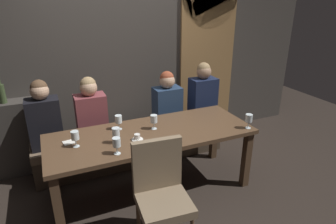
{
  "coord_description": "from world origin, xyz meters",
  "views": [
    {
      "loc": [
        -0.96,
        -2.64,
        2.11
      ],
      "look_at": [
        0.3,
        0.24,
        0.84
      ],
      "focal_mm": 30.97,
      "sensor_mm": 36.0,
      "label": 1
    }
  ],
  "objects_px": {
    "diner_redhead": "(44,116)",
    "wine_bottle_pale_label": "(2,93)",
    "diner_bearded": "(91,111)",
    "wine_glass_near_left": "(118,120)",
    "espresso_cup": "(137,138)",
    "wine_glass_end_left": "(117,143)",
    "dining_table": "(152,140)",
    "wine_glass_near_right": "(249,119)",
    "chair_near_side": "(161,189)",
    "wine_glass_far_left": "(116,132)",
    "diner_far_end": "(167,100)",
    "banquette_bench": "(134,146)",
    "diner_near_end": "(203,93)",
    "wine_glass_end_right": "(75,136)"
  },
  "relations": [
    {
      "from": "diner_redhead",
      "to": "wine_bottle_pale_label",
      "type": "height_order",
      "value": "wine_bottle_pale_label"
    },
    {
      "from": "diner_bearded",
      "to": "wine_glass_near_left",
      "type": "relative_size",
      "value": 4.79
    },
    {
      "from": "espresso_cup",
      "to": "wine_glass_end_left",
      "type": "bearing_deg",
      "value": -143.39
    },
    {
      "from": "dining_table",
      "to": "wine_glass_near_right",
      "type": "relative_size",
      "value": 13.41
    },
    {
      "from": "chair_near_side",
      "to": "diner_redhead",
      "type": "relative_size",
      "value": 1.21
    },
    {
      "from": "wine_glass_near_left",
      "to": "wine_glass_far_left",
      "type": "height_order",
      "value": "same"
    },
    {
      "from": "diner_far_end",
      "to": "diner_bearded",
      "type": "bearing_deg",
      "value": -179.81
    },
    {
      "from": "banquette_bench",
      "to": "diner_redhead",
      "type": "xyz_separation_m",
      "value": [
        -1.04,
        -0.0,
        0.6
      ]
    },
    {
      "from": "dining_table",
      "to": "wine_glass_near_left",
      "type": "xyz_separation_m",
      "value": [
        -0.3,
        0.22,
        0.2
      ]
    },
    {
      "from": "banquette_bench",
      "to": "diner_near_end",
      "type": "relative_size",
      "value": 3.05
    },
    {
      "from": "diner_near_end",
      "to": "wine_glass_near_left",
      "type": "relative_size",
      "value": 5.0
    },
    {
      "from": "dining_table",
      "to": "wine_glass_end_right",
      "type": "xyz_separation_m",
      "value": [
        -0.78,
        -0.0,
        0.2
      ]
    },
    {
      "from": "banquette_bench",
      "to": "wine_glass_end_left",
      "type": "distance_m",
      "value": 1.26
    },
    {
      "from": "wine_glass_far_left",
      "to": "espresso_cup",
      "type": "height_order",
      "value": "wine_glass_far_left"
    },
    {
      "from": "wine_bottle_pale_label",
      "to": "wine_glass_far_left",
      "type": "height_order",
      "value": "wine_bottle_pale_label"
    },
    {
      "from": "wine_glass_end_left",
      "to": "espresso_cup",
      "type": "relative_size",
      "value": 1.37
    },
    {
      "from": "espresso_cup",
      "to": "wine_glass_end_right",
      "type": "bearing_deg",
      "value": 170.18
    },
    {
      "from": "espresso_cup",
      "to": "banquette_bench",
      "type": "bearing_deg",
      "value": 76.49
    },
    {
      "from": "wine_glass_far_left",
      "to": "wine_glass_end_right",
      "type": "relative_size",
      "value": 1.0
    },
    {
      "from": "wine_glass_end_left",
      "to": "espresso_cup",
      "type": "height_order",
      "value": "wine_glass_end_left"
    },
    {
      "from": "chair_near_side",
      "to": "wine_glass_near_left",
      "type": "height_order",
      "value": "chair_near_side"
    },
    {
      "from": "dining_table",
      "to": "wine_glass_end_right",
      "type": "distance_m",
      "value": 0.81
    },
    {
      "from": "wine_glass_end_right",
      "to": "wine_glass_near_right",
      "type": "xyz_separation_m",
      "value": [
        1.8,
        -0.33,
        -0.0
      ]
    },
    {
      "from": "wine_glass_near_right",
      "to": "espresso_cup",
      "type": "distance_m",
      "value": 1.24
    },
    {
      "from": "diner_near_end",
      "to": "wine_glass_near_right",
      "type": "xyz_separation_m",
      "value": [
        -0.01,
        -1.02,
        0.01
      ]
    },
    {
      "from": "wine_glass_end_right",
      "to": "banquette_bench",
      "type": "bearing_deg",
      "value": 42.0
    },
    {
      "from": "banquette_bench",
      "to": "wine_glass_far_left",
      "type": "xyz_separation_m",
      "value": [
        -0.4,
        -0.78,
        0.63
      ]
    },
    {
      "from": "espresso_cup",
      "to": "chair_near_side",
      "type": "bearing_deg",
      "value": -89.39
    },
    {
      "from": "wine_glass_end_right",
      "to": "wine_glass_end_left",
      "type": "bearing_deg",
      "value": -41.49
    },
    {
      "from": "diner_near_end",
      "to": "wine_glass_near_right",
      "type": "relative_size",
      "value": 5.0
    },
    {
      "from": "diner_far_end",
      "to": "wine_glass_end_right",
      "type": "relative_size",
      "value": 4.59
    },
    {
      "from": "wine_glass_near_right",
      "to": "diner_redhead",
      "type": "bearing_deg",
      "value": 153.46
    },
    {
      "from": "banquette_bench",
      "to": "espresso_cup",
      "type": "height_order",
      "value": "espresso_cup"
    },
    {
      "from": "wine_bottle_pale_label",
      "to": "wine_glass_near_left",
      "type": "xyz_separation_m",
      "value": [
        1.14,
        -0.8,
        -0.22
      ]
    },
    {
      "from": "wine_glass_near_left",
      "to": "espresso_cup",
      "type": "height_order",
      "value": "wine_glass_near_left"
    },
    {
      "from": "wine_bottle_pale_label",
      "to": "wine_glass_end_left",
      "type": "relative_size",
      "value": 1.99
    },
    {
      "from": "chair_near_side",
      "to": "diner_near_end",
      "type": "xyz_separation_m",
      "value": [
        1.22,
        1.41,
        0.28
      ]
    },
    {
      "from": "wine_glass_near_left",
      "to": "wine_bottle_pale_label",
      "type": "bearing_deg",
      "value": 145.19
    },
    {
      "from": "chair_near_side",
      "to": "wine_glass_near_right",
      "type": "relative_size",
      "value": 5.98
    },
    {
      "from": "banquette_bench",
      "to": "wine_glass_end_left",
      "type": "height_order",
      "value": "wine_glass_end_left"
    },
    {
      "from": "diner_redhead",
      "to": "wine_glass_far_left",
      "type": "distance_m",
      "value": 1.01
    },
    {
      "from": "chair_near_side",
      "to": "wine_glass_far_left",
      "type": "height_order",
      "value": "chair_near_side"
    },
    {
      "from": "wine_glass_near_right",
      "to": "banquette_bench",
      "type": "bearing_deg",
      "value": 134.73
    },
    {
      "from": "diner_far_end",
      "to": "wine_glass_end_left",
      "type": "bearing_deg",
      "value": -133.41
    },
    {
      "from": "diner_far_end",
      "to": "diner_near_end",
      "type": "height_order",
      "value": "diner_near_end"
    },
    {
      "from": "wine_glass_near_right",
      "to": "wine_glass_near_left",
      "type": "bearing_deg",
      "value": 157.5
    },
    {
      "from": "wine_glass_end_right",
      "to": "dining_table",
      "type": "bearing_deg",
      "value": 0.26
    },
    {
      "from": "diner_redhead",
      "to": "espresso_cup",
      "type": "height_order",
      "value": "diner_redhead"
    },
    {
      "from": "diner_bearded",
      "to": "dining_table",
      "type": "bearing_deg",
      "value": -53.48
    },
    {
      "from": "chair_near_side",
      "to": "espresso_cup",
      "type": "distance_m",
      "value": 0.65
    }
  ]
}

